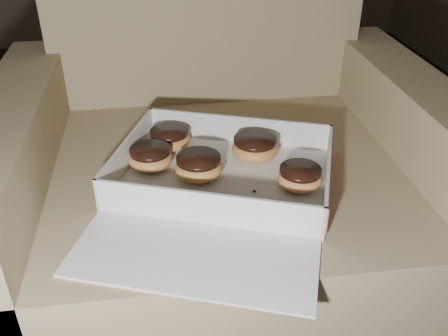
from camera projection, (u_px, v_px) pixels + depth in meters
name	position (u px, v px, depth m)	size (l,w,h in m)	color
floor	(24.00, 313.00, 1.30)	(4.50, 4.50, 0.00)	black
armchair	(221.00, 193.00, 1.21)	(0.98, 0.83, 1.03)	#897957
bakery_box	(221.00, 186.00, 0.97)	(0.55, 0.59, 0.07)	white
donut_a	(199.00, 166.00, 0.99)	(0.10, 0.10, 0.05)	#E79351
donut_b	(300.00, 177.00, 0.96)	(0.09, 0.09, 0.04)	#E79351
donut_c	(151.00, 157.00, 1.02)	(0.09, 0.09, 0.04)	#E79351
donut_d	(255.00, 147.00, 1.05)	(0.10, 0.10, 0.05)	#E79351
donut_e	(169.00, 138.00, 1.09)	(0.09, 0.09, 0.04)	#E79351
crumb_a	(254.00, 191.00, 0.96)	(0.01, 0.01, 0.00)	black
crumb_b	(170.00, 189.00, 0.96)	(0.01, 0.01, 0.00)	black
crumb_c	(208.00, 181.00, 0.98)	(0.01, 0.01, 0.00)	black
crumb_d	(294.00, 219.00, 0.88)	(0.01, 0.01, 0.00)	black
crumb_e	(259.00, 210.00, 0.91)	(0.01, 0.01, 0.00)	black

